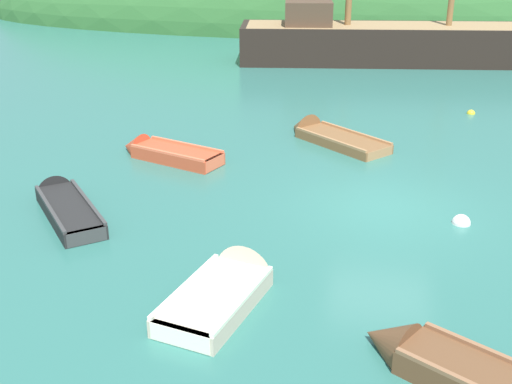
% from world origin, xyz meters
% --- Properties ---
extents(ground_plane, '(120.00, 120.00, 0.00)m').
position_xyz_m(ground_plane, '(0.00, 0.00, 0.00)').
color(ground_plane, '#2D6B60').
extents(shore_hill, '(49.12, 18.08, 11.63)m').
position_xyz_m(shore_hill, '(-4.51, 32.44, 0.00)').
color(shore_hill, '#2D602D').
rests_on(shore_hill, ground).
extents(sailing_ship, '(17.21, 5.09, 11.81)m').
position_xyz_m(sailing_ship, '(0.18, 17.72, 0.67)').
color(sailing_ship, black).
rests_on(sailing_ship, ground).
extents(rowboat_outer_right, '(3.68, 2.78, 0.90)m').
position_xyz_m(rowboat_outer_right, '(1.13, -6.21, 0.14)').
color(rowboat_outer_right, brown).
rests_on(rowboat_outer_right, ground).
extents(rowboat_outer_left, '(3.37, 2.07, 0.92)m').
position_xyz_m(rowboat_outer_left, '(-6.20, 2.43, 0.12)').
color(rowboat_outer_left, '#C64C2D').
rests_on(rowboat_outer_left, ground).
extents(rowboat_far, '(1.83, 3.14, 1.13)m').
position_xyz_m(rowboat_far, '(-2.81, -4.39, 0.11)').
color(rowboat_far, beige).
rests_on(rowboat_far, ground).
extents(rowboat_near_dock, '(3.52, 3.29, 1.11)m').
position_xyz_m(rowboat_near_dock, '(-1.78, 4.95, 0.08)').
color(rowboat_near_dock, brown).
rests_on(rowboat_near_dock, ground).
extents(rowboat_center, '(2.97, 3.37, 0.88)m').
position_xyz_m(rowboat_center, '(-7.35, -1.46, 0.10)').
color(rowboat_center, black).
rests_on(rowboat_center, ground).
extents(buoy_white, '(0.42, 0.42, 0.42)m').
position_xyz_m(buoy_white, '(1.63, -0.57, 0.00)').
color(buoy_white, white).
rests_on(buoy_white, ground).
extents(buoy_yellow, '(0.29, 0.29, 0.29)m').
position_xyz_m(buoy_yellow, '(3.00, 8.83, 0.00)').
color(buoy_yellow, yellow).
rests_on(buoy_yellow, ground).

